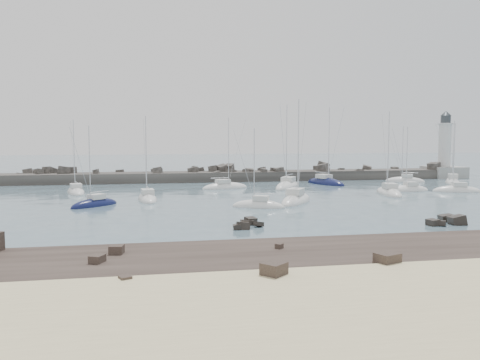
{
  "coord_description": "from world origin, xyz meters",
  "views": [
    {
      "loc": [
        -12.65,
        -50.9,
        8.02
      ],
      "look_at": [
        -1.3,
        12.0,
        2.43
      ],
      "focal_mm": 35.0,
      "sensor_mm": 36.0,
      "label": 1
    }
  ],
  "objects_px": {
    "sailboat_10": "(389,194)",
    "sailboat_13": "(405,181)",
    "sailboat_2": "(95,205)",
    "sailboat_9": "(409,190)",
    "sailboat_8": "(325,183)",
    "sailboat_14": "(457,191)",
    "sailboat_12": "(452,183)",
    "lighthouse": "(444,163)",
    "sailboat_7": "(296,201)",
    "sailboat_4": "(225,188)",
    "sailboat_6": "(288,187)",
    "sailboat_1": "(76,192)",
    "sailboat_3": "(147,199)",
    "sailboat_5": "(258,206)"
  },
  "relations": [
    {
      "from": "sailboat_10",
      "to": "sailboat_13",
      "type": "distance_m",
      "value": 22.5
    },
    {
      "from": "sailboat_2",
      "to": "sailboat_9",
      "type": "relative_size",
      "value": 0.97
    },
    {
      "from": "sailboat_8",
      "to": "sailboat_10",
      "type": "height_order",
      "value": "sailboat_8"
    },
    {
      "from": "sailboat_14",
      "to": "sailboat_8",
      "type": "bearing_deg",
      "value": 135.36
    },
    {
      "from": "sailboat_8",
      "to": "sailboat_12",
      "type": "distance_m",
      "value": 23.11
    },
    {
      "from": "lighthouse",
      "to": "sailboat_7",
      "type": "xyz_separation_m",
      "value": [
        -42.17,
        -32.19,
        -2.94
      ]
    },
    {
      "from": "sailboat_4",
      "to": "sailboat_6",
      "type": "distance_m",
      "value": 10.39
    },
    {
      "from": "sailboat_10",
      "to": "sailboat_12",
      "type": "bearing_deg",
      "value": 34.49
    },
    {
      "from": "sailboat_1",
      "to": "sailboat_3",
      "type": "xyz_separation_m",
      "value": [
        10.61,
        -10.07,
        0.0
      ]
    },
    {
      "from": "sailboat_8",
      "to": "sailboat_10",
      "type": "relative_size",
      "value": 1.12
    },
    {
      "from": "sailboat_3",
      "to": "sailboat_6",
      "type": "bearing_deg",
      "value": 28.28
    },
    {
      "from": "sailboat_8",
      "to": "sailboat_6",
      "type": "bearing_deg",
      "value": -149.65
    },
    {
      "from": "sailboat_5",
      "to": "sailboat_6",
      "type": "height_order",
      "value": "sailboat_6"
    },
    {
      "from": "sailboat_13",
      "to": "sailboat_14",
      "type": "distance_m",
      "value": 16.85
    },
    {
      "from": "sailboat_6",
      "to": "sailboat_9",
      "type": "height_order",
      "value": "sailboat_6"
    },
    {
      "from": "lighthouse",
      "to": "sailboat_8",
      "type": "height_order",
      "value": "lighthouse"
    },
    {
      "from": "sailboat_1",
      "to": "sailboat_8",
      "type": "height_order",
      "value": "sailboat_8"
    },
    {
      "from": "sailboat_1",
      "to": "sailboat_5",
      "type": "height_order",
      "value": "sailboat_1"
    },
    {
      "from": "lighthouse",
      "to": "sailboat_9",
      "type": "xyz_separation_m",
      "value": [
        -21.12,
        -22.8,
        -2.96
      ]
    },
    {
      "from": "sailboat_1",
      "to": "sailboat_5",
      "type": "distance_m",
      "value": 30.22
    },
    {
      "from": "sailboat_2",
      "to": "sailboat_14",
      "type": "relative_size",
      "value": 0.92
    },
    {
      "from": "sailboat_7",
      "to": "sailboat_13",
      "type": "relative_size",
      "value": 1.26
    },
    {
      "from": "sailboat_2",
      "to": "sailboat_5",
      "type": "relative_size",
      "value": 1.03
    },
    {
      "from": "sailboat_8",
      "to": "sailboat_3",
      "type": "bearing_deg",
      "value": -151.15
    },
    {
      "from": "sailboat_8",
      "to": "sailboat_7",
      "type": "bearing_deg",
      "value": -118.77
    },
    {
      "from": "sailboat_1",
      "to": "sailboat_3",
      "type": "height_order",
      "value": "sailboat_3"
    },
    {
      "from": "sailboat_7",
      "to": "sailboat_10",
      "type": "xyz_separation_m",
      "value": [
        15.75,
        5.75,
        -0.01
      ]
    },
    {
      "from": "sailboat_2",
      "to": "sailboat_7",
      "type": "height_order",
      "value": "sailboat_7"
    },
    {
      "from": "sailboat_3",
      "to": "sailboat_6",
      "type": "height_order",
      "value": "sailboat_6"
    },
    {
      "from": "sailboat_1",
      "to": "sailboat_8",
      "type": "bearing_deg",
      "value": 9.56
    },
    {
      "from": "sailboat_5",
      "to": "sailboat_10",
      "type": "relative_size",
      "value": 0.78
    },
    {
      "from": "sailboat_9",
      "to": "sailboat_12",
      "type": "height_order",
      "value": "sailboat_12"
    },
    {
      "from": "sailboat_13",
      "to": "sailboat_14",
      "type": "height_order",
      "value": "sailboat_14"
    },
    {
      "from": "sailboat_13",
      "to": "sailboat_12",
      "type": "bearing_deg",
      "value": -37.57
    },
    {
      "from": "sailboat_1",
      "to": "sailboat_2",
      "type": "distance_m",
      "value": 14.93
    },
    {
      "from": "sailboat_13",
      "to": "sailboat_5",
      "type": "bearing_deg",
      "value": -141.38
    },
    {
      "from": "sailboat_2",
      "to": "sailboat_3",
      "type": "height_order",
      "value": "sailboat_3"
    },
    {
      "from": "sailboat_10",
      "to": "sailboat_12",
      "type": "distance_m",
      "value": 23.63
    },
    {
      "from": "sailboat_5",
      "to": "sailboat_9",
      "type": "distance_m",
      "value": 29.6
    },
    {
      "from": "sailboat_7",
      "to": "sailboat_9",
      "type": "height_order",
      "value": "sailboat_7"
    },
    {
      "from": "sailboat_4",
      "to": "sailboat_13",
      "type": "height_order",
      "value": "sailboat_4"
    },
    {
      "from": "sailboat_3",
      "to": "sailboat_13",
      "type": "bearing_deg",
      "value": 21.52
    },
    {
      "from": "sailboat_1",
      "to": "sailboat_4",
      "type": "relative_size",
      "value": 0.95
    },
    {
      "from": "sailboat_5",
      "to": "lighthouse",
      "type": "bearing_deg",
      "value": 36.63
    },
    {
      "from": "sailboat_5",
      "to": "sailboat_1",
      "type": "bearing_deg",
      "value": 141.35
    },
    {
      "from": "sailboat_13",
      "to": "sailboat_7",
      "type": "bearing_deg",
      "value": -140.01
    },
    {
      "from": "sailboat_1",
      "to": "sailboat_4",
      "type": "distance_m",
      "value": 22.99
    },
    {
      "from": "lighthouse",
      "to": "sailboat_4",
      "type": "distance_m",
      "value": 50.63
    },
    {
      "from": "sailboat_1",
      "to": "sailboat_9",
      "type": "distance_m",
      "value": 50.67
    },
    {
      "from": "sailboat_3",
      "to": "sailboat_2",
      "type": "bearing_deg",
      "value": -145.85
    }
  ]
}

